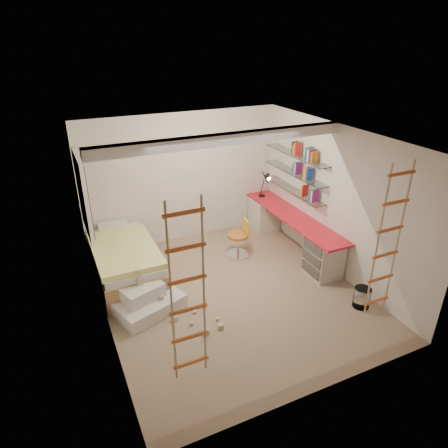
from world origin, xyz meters
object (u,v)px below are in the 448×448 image
swivel_chair (239,243)px  play_platform (145,300)px  desk (291,231)px  bed (125,261)px

swivel_chair → play_platform: bearing=-157.0°
swivel_chair → play_platform: swivel_chair is taller
desk → swivel_chair: size_ratio=3.72×
swivel_chair → bed: bearing=175.9°
bed → swivel_chair: size_ratio=2.66×
bed → play_platform: bearing=-85.6°
desk → bed: (-3.20, 0.36, -0.07)m
desk → bed: 3.22m
desk → play_platform: bearing=-167.8°
desk → play_platform: size_ratio=2.34×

